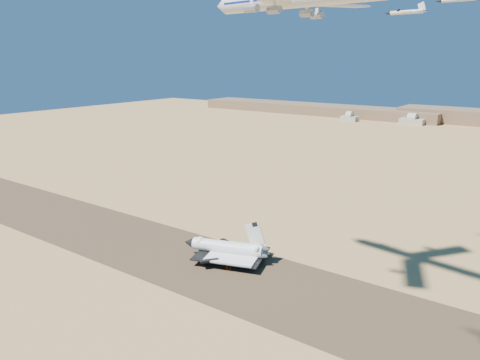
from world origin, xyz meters
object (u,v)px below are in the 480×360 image
Objects in this scene: crew_a at (228,267)px; crew_c at (226,268)px; shuttle at (227,249)px; crew_b at (230,269)px; chase_jet_c at (406,12)px.

crew_a reaches higher than crew_c.
crew_a is at bearing -68.69° from crew_c.
crew_b is (7.83, -7.94, -4.18)m from shuttle.
crew_c is at bearing 69.86° from crew_b.
chase_jet_c reaches higher than crew_c.
crew_b is 119.43m from chase_jet_c.
crew_a is 1.06× the size of crew_c.
shuttle is at bearing 10.35° from crew_b.
shuttle is 21.84× the size of crew_a.
shuttle is 10.55m from crew_a.
crew_b is 1.72m from crew_c.
crew_a is at bearing 40.06° from crew_b.
chase_jet_c is at bearing 13.64° from shuttle.
crew_b is (1.63, -0.46, -0.08)m from crew_a.
chase_jet_c reaches higher than shuttle.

